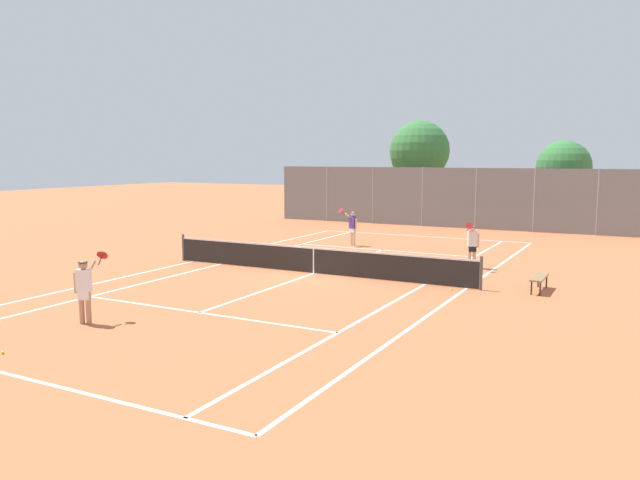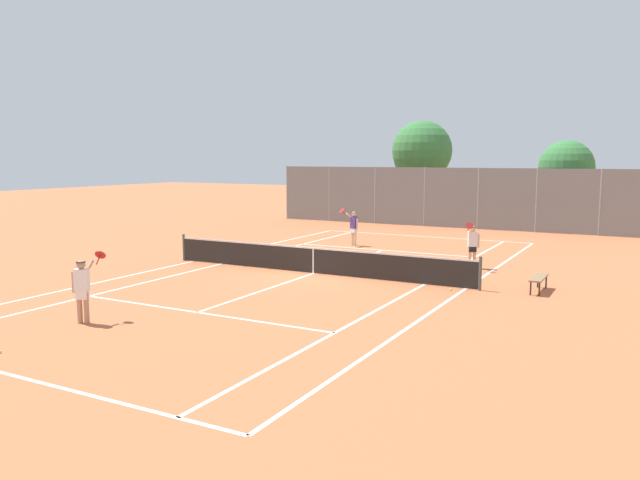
{
  "view_description": "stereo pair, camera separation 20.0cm",
  "coord_description": "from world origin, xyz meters",
  "px_view_note": "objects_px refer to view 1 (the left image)",
  "views": [
    {
      "loc": [
        10.48,
        -19.25,
        4.13
      ],
      "look_at": [
        -0.54,
        1.5,
        1.0
      ],
      "focal_mm": 35.0,
      "sensor_mm": 36.0,
      "label": 1
    },
    {
      "loc": [
        10.65,
        -19.15,
        4.13
      ],
      "look_at": [
        -0.54,
        1.5,
        1.0
      ],
      "focal_mm": 35.0,
      "sensor_mm": 36.0,
      "label": 2
    }
  ],
  "objects_px": {
    "loose_tennis_ball_0": "(452,289)",
    "tennis_net": "(314,259)",
    "player_far_right": "(472,243)",
    "player_far_left": "(353,226)",
    "player_near_side": "(84,287)",
    "tree_behind_left": "(418,152)",
    "tree_behind_right": "(561,169)",
    "courtside_bench": "(539,278)",
    "loose_tennis_ball_1": "(3,352)"
  },
  "relations": [
    {
      "from": "loose_tennis_ball_0",
      "to": "tennis_net",
      "type": "bearing_deg",
      "value": 175.06
    },
    {
      "from": "player_far_right",
      "to": "player_far_left",
      "type": "bearing_deg",
      "value": 153.02
    },
    {
      "from": "tennis_net",
      "to": "player_far_right",
      "type": "relative_size",
      "value": 6.76
    },
    {
      "from": "player_near_side",
      "to": "player_far_right",
      "type": "height_order",
      "value": "same"
    },
    {
      "from": "tree_behind_left",
      "to": "tree_behind_right",
      "type": "distance_m",
      "value": 9.12
    },
    {
      "from": "tennis_net",
      "to": "tree_behind_right",
      "type": "bearing_deg",
      "value": 73.84
    },
    {
      "from": "player_far_right",
      "to": "courtside_bench",
      "type": "height_order",
      "value": "player_far_right"
    },
    {
      "from": "loose_tennis_ball_1",
      "to": "courtside_bench",
      "type": "height_order",
      "value": "courtside_bench"
    },
    {
      "from": "player_far_left",
      "to": "tree_behind_left",
      "type": "height_order",
      "value": "tree_behind_left"
    },
    {
      "from": "loose_tennis_ball_0",
      "to": "courtside_bench",
      "type": "distance_m",
      "value": 2.71
    },
    {
      "from": "loose_tennis_ball_1",
      "to": "tree_behind_left",
      "type": "distance_m",
      "value": 31.9
    },
    {
      "from": "tennis_net",
      "to": "tree_behind_left",
      "type": "distance_m",
      "value": 21.03
    },
    {
      "from": "player_near_side",
      "to": "tree_behind_left",
      "type": "distance_m",
      "value": 29.24
    },
    {
      "from": "courtside_bench",
      "to": "player_near_side",
      "type": "bearing_deg",
      "value": -135.33
    },
    {
      "from": "tree_behind_left",
      "to": "loose_tennis_ball_0",
      "type": "bearing_deg",
      "value": -67.94
    },
    {
      "from": "loose_tennis_ball_1",
      "to": "tree_behind_left",
      "type": "height_order",
      "value": "tree_behind_left"
    },
    {
      "from": "player_far_left",
      "to": "player_far_right",
      "type": "height_order",
      "value": "same"
    },
    {
      "from": "player_near_side",
      "to": "courtside_bench",
      "type": "relative_size",
      "value": 1.18
    },
    {
      "from": "tennis_net",
      "to": "player_far_left",
      "type": "relative_size",
      "value": 6.76
    },
    {
      "from": "tennis_net",
      "to": "tree_behind_right",
      "type": "relative_size",
      "value": 2.35
    },
    {
      "from": "player_near_side",
      "to": "courtside_bench",
      "type": "height_order",
      "value": "player_near_side"
    },
    {
      "from": "player_far_right",
      "to": "loose_tennis_ball_0",
      "type": "relative_size",
      "value": 26.88
    },
    {
      "from": "tree_behind_left",
      "to": "courtside_bench",
      "type": "bearing_deg",
      "value": -61.09
    },
    {
      "from": "player_far_right",
      "to": "tree_behind_left",
      "type": "height_order",
      "value": "tree_behind_left"
    },
    {
      "from": "tennis_net",
      "to": "loose_tennis_ball_0",
      "type": "height_order",
      "value": "tennis_net"
    },
    {
      "from": "tennis_net",
      "to": "loose_tennis_ball_0",
      "type": "relative_size",
      "value": 181.82
    },
    {
      "from": "player_near_side",
      "to": "tree_behind_left",
      "type": "xyz_separation_m",
      "value": [
        -1.48,
        28.99,
        3.51
      ]
    },
    {
      "from": "courtside_bench",
      "to": "loose_tennis_ball_1",
      "type": "bearing_deg",
      "value": -127.3
    },
    {
      "from": "player_far_left",
      "to": "tennis_net",
      "type": "bearing_deg",
      "value": -75.91
    },
    {
      "from": "tree_behind_left",
      "to": "tree_behind_right",
      "type": "bearing_deg",
      "value": -3.29
    },
    {
      "from": "tennis_net",
      "to": "player_far_right",
      "type": "xyz_separation_m",
      "value": [
        4.7,
        3.79,
        0.42
      ]
    },
    {
      "from": "player_far_right",
      "to": "courtside_bench",
      "type": "xyz_separation_m",
      "value": [
        2.89,
        -3.09,
        -0.52
      ]
    },
    {
      "from": "tennis_net",
      "to": "loose_tennis_ball_0",
      "type": "bearing_deg",
      "value": -4.94
    },
    {
      "from": "loose_tennis_ball_1",
      "to": "tree_behind_left",
      "type": "relative_size",
      "value": 0.01
    },
    {
      "from": "loose_tennis_ball_0",
      "to": "player_near_side",
      "type": "bearing_deg",
      "value": -130.49
    },
    {
      "from": "tennis_net",
      "to": "tree_behind_left",
      "type": "bearing_deg",
      "value": 99.16
    },
    {
      "from": "tennis_net",
      "to": "tree_behind_left",
      "type": "height_order",
      "value": "tree_behind_left"
    },
    {
      "from": "loose_tennis_ball_0",
      "to": "tree_behind_left",
      "type": "bearing_deg",
      "value": 112.06
    },
    {
      "from": "player_far_right",
      "to": "tree_behind_right",
      "type": "height_order",
      "value": "tree_behind_right"
    },
    {
      "from": "player_far_left",
      "to": "tree_behind_left",
      "type": "bearing_deg",
      "value": 96.47
    },
    {
      "from": "courtside_bench",
      "to": "loose_tennis_ball_0",
      "type": "bearing_deg",
      "value": -154.95
    },
    {
      "from": "tennis_net",
      "to": "player_far_right",
      "type": "distance_m",
      "value": 6.05
    },
    {
      "from": "player_far_left",
      "to": "player_far_right",
      "type": "relative_size",
      "value": 1.0
    },
    {
      "from": "tree_behind_right",
      "to": "loose_tennis_ball_0",
      "type": "bearing_deg",
      "value": -91.7
    },
    {
      "from": "player_near_side",
      "to": "player_far_left",
      "type": "height_order",
      "value": "same"
    },
    {
      "from": "courtside_bench",
      "to": "tree_behind_right",
      "type": "bearing_deg",
      "value": 95.46
    },
    {
      "from": "tree_behind_right",
      "to": "player_far_left",
      "type": "bearing_deg",
      "value": -120.5
    },
    {
      "from": "player_near_side",
      "to": "tree_behind_right",
      "type": "relative_size",
      "value": 0.35
    },
    {
      "from": "player_far_left",
      "to": "tree_behind_right",
      "type": "relative_size",
      "value": 0.35
    },
    {
      "from": "tennis_net",
      "to": "player_near_side",
      "type": "bearing_deg",
      "value": -101.85
    }
  ]
}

